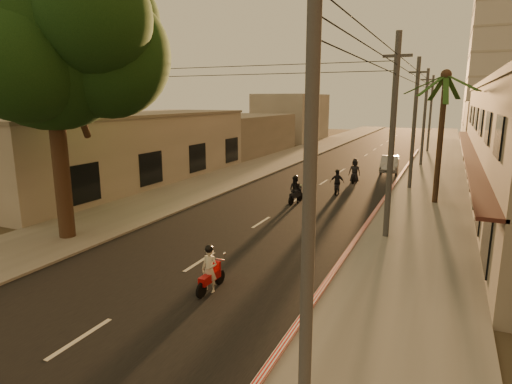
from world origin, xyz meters
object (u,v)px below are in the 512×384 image
scooter_far_a (355,172)px  parked_car (390,164)px  palm_tree (445,83)px  broadleaf_tree (59,44)px  scooter_red (210,271)px  scooter_mid_b (337,183)px  scooter_mid_a (296,190)px

scooter_far_a → parked_car: scooter_far_a is taller
palm_tree → parked_car: (-4.08, 11.17, -6.46)m
broadleaf_tree → scooter_red: size_ratio=7.30×
broadleaf_tree → scooter_red: bearing=-15.0°
broadleaf_tree → scooter_mid_b: size_ratio=7.10×
scooter_mid_a → scooter_mid_b: (1.66, 3.69, -0.04)m
scooter_mid_a → scooter_mid_b: bearing=73.5°
scooter_red → scooter_mid_a: bearing=98.6°
broadleaf_tree → scooter_far_a: bearing=65.0°
palm_tree → scooter_red: size_ratio=4.95×
scooter_mid_b → scooter_far_a: (0.25, 4.48, 0.08)m
scooter_red → scooter_mid_b: scooter_mid_b is taller
scooter_mid_b → parked_car: 10.95m
broadleaf_tree → palm_tree: 20.18m
broadleaf_tree → scooter_mid_a: broadleaf_tree is taller
scooter_mid_a → scooter_mid_b: 4.05m
scooter_red → parked_car: size_ratio=0.39×
scooter_mid_b → scooter_far_a: scooter_far_a is taller
palm_tree → scooter_mid_b: size_ratio=4.81×
broadleaf_tree → scooter_mid_b: 18.31m
broadleaf_tree → parked_car: (10.53, 25.03, -7.79)m
broadleaf_tree → palm_tree: size_ratio=1.48×
scooter_far_a → parked_car: (1.79, 6.28, -0.15)m
scooter_mid_a → broadleaf_tree: bearing=-115.2°
scooter_mid_b → scooter_red: bearing=-100.0°
palm_tree → scooter_red: bearing=-111.4°
palm_tree → scooter_red: palm_tree is taller
broadleaf_tree → scooter_mid_b: broadleaf_tree is taller
scooter_mid_a → scooter_far_a: (1.91, 8.17, 0.04)m
broadleaf_tree → scooter_red: broadleaf_tree is taller
parked_car → scooter_mid_b: bearing=-105.1°
scooter_mid_b → parked_car: (2.04, 10.76, -0.07)m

